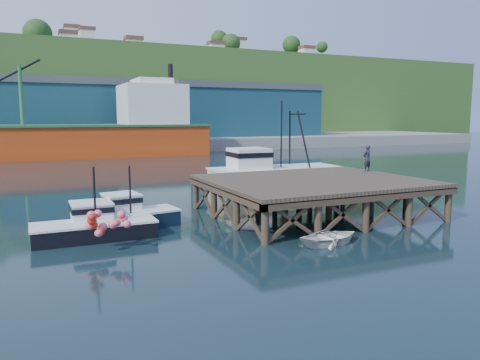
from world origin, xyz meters
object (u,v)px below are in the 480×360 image
boat_black (94,225)px  dinghy (331,237)px  trawler (273,172)px  dockworker (367,158)px  boat_navy (126,215)px

boat_black → dinghy: boat_black is taller
trawler → boat_black: bearing=-145.3°
boat_black → dockworker: 18.23m
trawler → boat_navy: bearing=-146.6°
trawler → dinghy: trawler is taller
boat_navy → dinghy: size_ratio=1.83×
boat_black → trawler: (14.97, 9.57, 0.80)m
boat_navy → trawler: 15.40m
boat_navy → dockworker: bearing=-6.3°
trawler → dinghy: 16.10m
trawler → dockworker: size_ratio=6.05×
dinghy → boat_navy: bearing=40.6°
trawler → dockworker: bearing=-66.3°
boat_black → dinghy: size_ratio=1.89×
boat_black → trawler: size_ratio=0.54×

